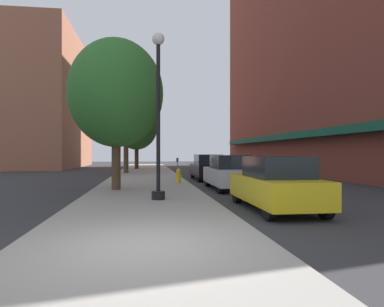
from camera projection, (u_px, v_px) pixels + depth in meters
ground_plane at (202, 177)px, 24.46m from camera, size 90.00×90.00×0.00m
sidewalk_slab at (146, 176)px, 24.92m from camera, size 4.80×50.00×0.12m
building_right_brick at (319, 16)px, 29.85m from camera, size 6.80×40.00×27.56m
building_far_background at (54, 103)px, 41.29m from camera, size 6.80×18.00×15.61m
lamppost at (158, 112)px, 12.08m from camera, size 0.48×0.48×5.90m
fire_hydrant at (179, 176)px, 18.49m from camera, size 0.33×0.26×0.79m
parking_meter_near at (177, 165)px, 22.33m from camera, size 0.14×0.09×1.31m
tree_near at (137, 126)px, 35.07m from camera, size 4.33×4.33×6.94m
tree_mid at (126, 118)px, 27.97m from camera, size 3.78×3.78×6.72m
tree_far at (116, 93)px, 15.29m from camera, size 4.21×4.21×6.75m
car_yellow at (276, 184)px, 10.54m from camera, size 1.80×4.30×1.66m
car_silver at (229, 173)px, 16.45m from camera, size 1.80×4.30×1.66m
car_black at (208, 167)px, 22.21m from camera, size 1.80×4.30×1.66m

